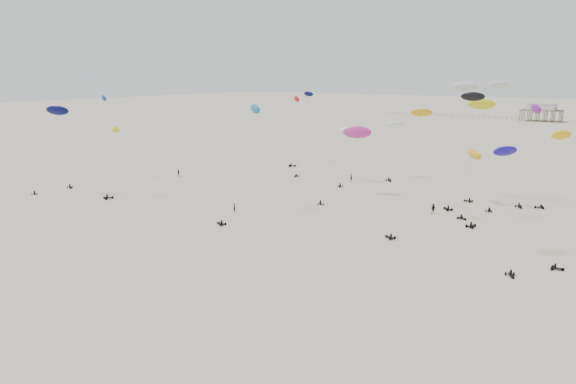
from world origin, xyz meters
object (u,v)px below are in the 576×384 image
Objects in this scene: rig_4 at (506,178)px; rig_9 at (558,146)px; pavilion_main at (541,114)px; spectator_0 at (235,212)px; rig_0 at (532,129)px.

rig_4 reaches higher than rig_9.
pavilion_main is 215.83m from rig_9.
spectator_0 is (-49.83, -0.84, -11.99)m from rig_4.
rig_0 is 60.80m from spectator_0.
rig_4 is 1.08× the size of rig_9.
rig_4 is at bearing -139.90° from spectator_0.
spectator_0 is (-45.61, -36.98, -15.77)m from rig_0.
rig_4 is (4.22, -36.14, -3.78)m from rig_0.
pavilion_main is 1.20× the size of rig_4.
pavilion_main reaches higher than spectator_0.
rig_4 is at bearing 165.66° from rig_9.
spectator_0 is at bearing -91.46° from pavilion_main.
rig_0 is 9.65m from rig_9.
rig_9 is at bearing -149.71° from rig_0.
rig_9 is at bearing -98.43° from spectator_0.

